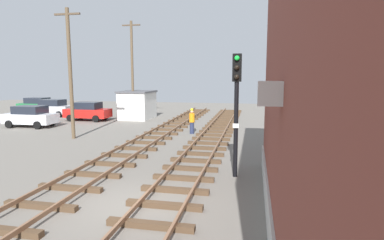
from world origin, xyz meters
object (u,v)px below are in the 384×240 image
(control_hut, at_px, (137,105))
(parked_car_green, at_px, (38,105))
(utility_pole_far, at_px, (132,69))
(parked_car_silver, at_px, (53,108))
(track_worker_foreground, at_px, (192,121))
(signal_mast, at_px, (236,101))
(parked_car_red, at_px, (88,111))
(parked_car_white, at_px, (31,116))
(utility_pole_near, at_px, (70,72))

(control_hut, xyz_separation_m, parked_car_green, (-13.18, 2.50, -0.49))
(utility_pole_far, bearing_deg, parked_car_green, 166.99)
(parked_car_silver, distance_m, track_worker_foreground, 18.00)
(signal_mast, xyz_separation_m, parked_car_red, (-14.79, 14.20, -2.28))
(parked_car_green, bearing_deg, parked_car_red, -27.59)
(parked_car_green, bearing_deg, parked_car_white, -55.08)
(signal_mast, height_order, parked_car_red, signal_mast)
(parked_car_silver, xyz_separation_m, parked_car_green, (-3.63, 2.34, 0.00))
(parked_car_silver, distance_m, utility_pole_far, 10.15)
(parked_car_silver, bearing_deg, track_worker_foreground, -23.61)
(parked_car_green, bearing_deg, signal_mast, -38.44)
(parked_car_green, bearing_deg, control_hut, -10.73)
(parked_car_red, height_order, parked_car_white, same)
(signal_mast, relative_size, parked_car_silver, 1.20)
(parked_car_red, distance_m, utility_pole_near, 9.62)
(control_hut, bearing_deg, parked_car_silver, 179.06)
(parked_car_white, distance_m, parked_car_silver, 7.35)
(utility_pole_near, bearing_deg, track_worker_foreground, 24.18)
(signal_mast, xyz_separation_m, parked_car_green, (-23.83, 18.92, -2.28))
(track_worker_foreground, bearing_deg, control_hut, 134.52)
(utility_pole_near, distance_m, utility_pole_far, 9.93)
(parked_car_red, distance_m, track_worker_foreground, 12.09)
(control_hut, bearing_deg, parked_car_red, -151.78)
(control_hut, distance_m, parked_car_green, 13.43)
(utility_pole_far, relative_size, track_worker_foreground, 5.01)
(utility_pole_far, bearing_deg, parked_car_red, -156.08)
(parked_car_white, bearing_deg, control_hut, 44.41)
(parked_car_white, xyz_separation_m, parked_car_silver, (-2.77, 6.81, 0.00))
(utility_pole_far, bearing_deg, track_worker_foreground, -42.43)
(parked_car_white, distance_m, utility_pole_near, 8.11)
(utility_pole_near, bearing_deg, utility_pole_far, 88.27)
(signal_mast, xyz_separation_m, control_hut, (-10.65, 16.42, -1.79))
(utility_pole_near, bearing_deg, control_hut, 87.03)
(parked_car_red, bearing_deg, utility_pole_near, -66.23)
(signal_mast, relative_size, parked_car_green, 1.20)
(control_hut, relative_size, parked_car_green, 0.90)
(parked_car_green, bearing_deg, utility_pole_near, -45.59)
(parked_car_red, distance_m, parked_car_white, 5.16)
(parked_car_green, xyz_separation_m, track_worker_foreground, (20.12, -9.55, 0.03))
(parked_car_white, xyz_separation_m, utility_pole_near, (6.25, -3.75, 3.55))
(control_hut, distance_m, parked_car_red, 4.73)
(parked_car_silver, bearing_deg, parked_car_white, -67.90)
(control_hut, relative_size, utility_pole_near, 0.45)
(parked_car_white, bearing_deg, utility_pole_near, -30.98)
(parked_car_green, xyz_separation_m, utility_pole_near, (12.64, -12.91, 3.55))
(utility_pole_near, bearing_deg, parked_car_red, 113.77)
(track_worker_foreground, bearing_deg, parked_car_red, 156.46)
(parked_car_white, relative_size, utility_pole_far, 0.45)
(parked_car_white, bearing_deg, signal_mast, -29.24)
(parked_car_silver, relative_size, utility_pole_near, 0.49)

